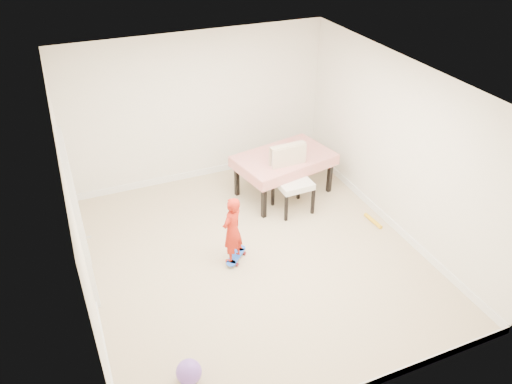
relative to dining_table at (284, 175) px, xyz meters
name	(u,v)px	position (x,y,z in m)	size (l,w,h in m)	color
ground	(255,256)	(-1.10, -1.37, -0.36)	(5.00, 5.00, 0.00)	tan
ceiling	(255,84)	(-1.10, -1.37, 2.22)	(4.50, 5.00, 0.04)	white
wall_back	(199,109)	(-1.10, 1.11, 0.94)	(4.50, 0.04, 2.60)	silver
wall_front	(359,307)	(-1.10, -3.85, 0.94)	(4.50, 0.04, 2.60)	silver
wall_left	(77,217)	(-3.33, -1.37, 0.94)	(0.04, 5.00, 2.60)	silver
wall_right	(397,148)	(1.13, -1.37, 0.94)	(0.04, 5.00, 2.60)	silver
door	(79,222)	(-3.32, -1.07, 0.66)	(0.10, 0.94, 2.11)	white
baseboard_back	(203,172)	(-1.10, 1.12, -0.30)	(4.50, 0.02, 0.12)	white
baseboard_left	(95,295)	(-3.34, -1.37, -0.30)	(0.02, 5.00, 0.12)	white
baseboard_right	(386,218)	(1.14, -1.37, -0.30)	(0.02, 5.00, 0.12)	white
dining_table	(284,175)	(0.00, 0.00, 0.00)	(1.56, 0.98, 0.73)	red
dining_chair	(293,181)	(-0.07, -0.50, 0.17)	(0.58, 0.66, 1.07)	white
skateboard	(236,257)	(-1.37, -1.34, -0.33)	(0.49, 0.18, 0.07)	blue
child	(232,232)	(-1.42, -1.36, 0.15)	(0.37, 0.24, 1.02)	red
balloon	(189,372)	(-2.55, -3.04, -0.22)	(0.28, 0.28, 0.28)	#8255CD
foam_toy	(373,221)	(0.94, -1.33, -0.33)	(0.06, 0.06, 0.40)	gold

